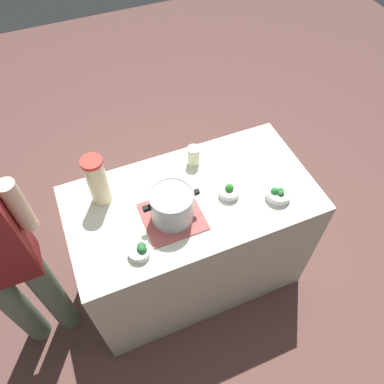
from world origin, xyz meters
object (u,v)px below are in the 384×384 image
at_px(broccoli_bowl_front, 278,194).
at_px(person_cook, 3,264).
at_px(mason_jar, 194,155).
at_px(lemonade_pitcher, 97,180).
at_px(cooking_pot, 172,205).
at_px(broccoli_bowl_back, 229,191).
at_px(broccoli_bowl_center, 140,250).

height_order(broccoli_bowl_front, person_cook, person_cook).
bearing_deg(mason_jar, lemonade_pitcher, 5.44).
xyz_separation_m(cooking_pot, broccoli_bowl_front, (-0.58, 0.10, -0.08)).
bearing_deg(person_cook, broccoli_bowl_back, 177.68).
relative_size(mason_jar, person_cook, 0.07).
bearing_deg(broccoli_bowl_back, cooking_pot, 3.58).
bearing_deg(mason_jar, broccoli_bowl_back, 106.70).
relative_size(cooking_pot, broccoli_bowl_back, 2.64).
bearing_deg(broccoli_bowl_center, broccoli_bowl_front, -176.70).
bearing_deg(broccoli_bowl_front, cooking_pot, -9.47).
distance_m(cooking_pot, broccoli_bowl_front, 0.60).
bearing_deg(mason_jar, cooking_pot, 51.37).
distance_m(broccoli_bowl_front, person_cook, 1.46).
distance_m(broccoli_bowl_center, person_cook, 0.68).
relative_size(mason_jar, broccoli_bowl_front, 0.87).
bearing_deg(person_cook, broccoli_bowl_center, 161.67).
xyz_separation_m(lemonade_pitcher, broccoli_bowl_back, (-0.66, 0.24, -0.12)).
relative_size(cooking_pot, mason_jar, 2.51).
bearing_deg(person_cook, mason_jar, -167.63).
bearing_deg(cooking_pot, broccoli_bowl_front, 170.53).
bearing_deg(lemonade_pitcher, broccoli_bowl_back, 159.76).
relative_size(broccoli_bowl_front, broccoli_bowl_center, 1.25).
height_order(cooking_pot, broccoli_bowl_front, cooking_pot).
height_order(cooking_pot, broccoli_bowl_center, cooking_pot).
distance_m(cooking_pot, broccoli_bowl_back, 0.35).
relative_size(broccoli_bowl_center, person_cook, 0.07).
bearing_deg(lemonade_pitcher, mason_jar, -174.56).
distance_m(lemonade_pitcher, broccoli_bowl_center, 0.44).
bearing_deg(mason_jar, broccoli_bowl_front, 128.55).
xyz_separation_m(mason_jar, broccoli_bowl_back, (-0.09, 0.30, -0.03)).
bearing_deg(broccoli_bowl_center, mason_jar, -135.97).
height_order(broccoli_bowl_back, person_cook, person_cook).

